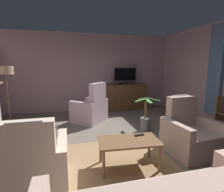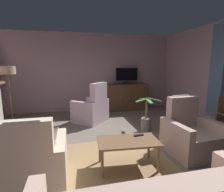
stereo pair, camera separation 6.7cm
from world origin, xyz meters
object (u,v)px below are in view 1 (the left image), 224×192
(tv_remote, at_px, (139,135))
(armchair_in_far_corner, at_px, (190,135))
(armchair_beside_cabinet, at_px, (91,109))
(floor_lamp, at_px, (6,76))
(armchair_angled_to_table, at_px, (34,164))
(potted_plant_on_hearth_side, at_px, (145,121))
(cat, at_px, (39,131))
(coffee_table, at_px, (129,143))
(television, at_px, (125,75))
(tv_cabinet, at_px, (124,97))

(tv_remote, relative_size, armchair_in_far_corner, 0.16)
(armchair_in_far_corner, bearing_deg, tv_remote, -175.16)
(armchair_beside_cabinet, relative_size, floor_lamp, 0.73)
(armchair_angled_to_table, distance_m, floor_lamp, 3.73)
(armchair_in_far_corner, bearing_deg, potted_plant_on_hearth_side, 106.14)
(cat, bearing_deg, coffee_table, -47.84)
(coffee_table, bearing_deg, armchair_angled_to_table, -175.09)
(television, relative_size, armchair_in_far_corner, 0.76)
(armchair_beside_cabinet, bearing_deg, armchair_in_far_corner, -55.33)
(coffee_table, bearing_deg, television, 72.39)
(tv_remote, height_order, armchair_in_far_corner, armchair_in_far_corner)
(floor_lamp, bearing_deg, television, 5.92)
(armchair_angled_to_table, bearing_deg, coffee_table, 4.91)
(cat, distance_m, floor_lamp, 2.17)
(tv_cabinet, xyz_separation_m, armchair_beside_cabinet, (-1.43, -1.11, -0.10))
(coffee_table, bearing_deg, potted_plant_on_hearth_side, 56.25)
(armchair_beside_cabinet, relative_size, armchair_in_far_corner, 1.12)
(armchair_beside_cabinet, height_order, potted_plant_on_hearth_side, armchair_beside_cabinet)
(television, relative_size, potted_plant_on_hearth_side, 0.94)
(coffee_table, distance_m, armchair_angled_to_table, 1.43)
(armchair_angled_to_table, xyz_separation_m, cat, (-0.21, 1.92, -0.22))
(potted_plant_on_hearth_side, relative_size, floor_lamp, 0.53)
(television, bearing_deg, coffee_table, -107.61)
(cat, bearing_deg, potted_plant_on_hearth_side, -6.88)
(tv_cabinet, distance_m, floor_lamp, 3.94)
(tv_cabinet, xyz_separation_m, coffee_table, (-1.16, -3.70, -0.05))
(coffee_table, xyz_separation_m, floor_lamp, (-2.65, 3.25, 0.94))
(tv_cabinet, relative_size, potted_plant_on_hearth_side, 1.82)
(armchair_angled_to_table, height_order, armchair_in_far_corner, armchair_in_far_corner)
(tv_remote, distance_m, potted_plant_on_hearth_side, 1.55)
(tv_cabinet, bearing_deg, floor_lamp, -173.29)
(coffee_table, height_order, armchair_angled_to_table, armchair_angled_to_table)
(television, relative_size, armchair_beside_cabinet, 0.68)
(armchair_angled_to_table, relative_size, armchair_beside_cabinet, 0.89)
(tv_cabinet, xyz_separation_m, television, (0.00, -0.05, 0.83))
(potted_plant_on_hearth_side, distance_m, floor_lamp, 4.20)
(armchair_beside_cabinet, height_order, cat, armchair_beside_cabinet)
(coffee_table, relative_size, tv_remote, 6.04)
(armchair_angled_to_table, xyz_separation_m, armchair_in_far_corner, (2.77, 0.35, -0.00))
(potted_plant_on_hearth_side, bearing_deg, floor_lamp, 154.10)
(tv_remote, bearing_deg, cat, 131.46)
(tv_remote, bearing_deg, floor_lamp, 125.98)
(armchair_in_far_corner, bearing_deg, television, 93.25)
(television, distance_m, armchair_beside_cabinet, 2.01)
(television, distance_m, armchair_angled_to_table, 4.66)
(armchair_in_far_corner, bearing_deg, cat, 152.27)
(tv_cabinet, height_order, cat, tv_cabinet)
(tv_cabinet, xyz_separation_m, potted_plant_on_hearth_side, (-0.17, -2.22, -0.21))
(potted_plant_on_hearth_side, distance_m, cat, 2.64)
(armchair_in_far_corner, height_order, floor_lamp, floor_lamp)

